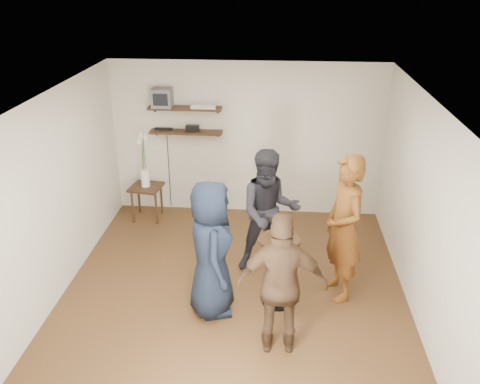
{
  "coord_description": "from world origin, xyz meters",
  "views": [
    {
      "loc": [
        0.52,
        -5.56,
        3.97
      ],
      "look_at": [
        0.05,
        0.4,
        1.29
      ],
      "focal_mm": 38.0,
      "sensor_mm": 36.0,
      "label": 1
    }
  ],
  "objects_px": {
    "person_dark": "(269,212)",
    "drinks_table": "(279,262)",
    "radio": "(192,128)",
    "dvd_deck": "(204,106)",
    "person_navy": "(211,249)",
    "crt_monitor": "(162,98)",
    "side_table": "(146,191)",
    "person_plaid": "(344,229)",
    "person_brown": "(282,285)"
  },
  "relations": [
    {
      "from": "dvd_deck",
      "to": "drinks_table",
      "type": "distance_m",
      "value": 3.12
    },
    {
      "from": "dvd_deck",
      "to": "person_navy",
      "type": "height_order",
      "value": "dvd_deck"
    },
    {
      "from": "person_dark",
      "to": "side_table",
      "type": "bearing_deg",
      "value": 136.46
    },
    {
      "from": "person_dark",
      "to": "person_brown",
      "type": "xyz_separation_m",
      "value": [
        0.18,
        -1.66,
        -0.04
      ]
    },
    {
      "from": "person_navy",
      "to": "side_table",
      "type": "bearing_deg",
      "value": 16.13
    },
    {
      "from": "drinks_table",
      "to": "person_brown",
      "type": "relative_size",
      "value": 0.55
    },
    {
      "from": "crt_monitor",
      "to": "side_table",
      "type": "relative_size",
      "value": 0.54
    },
    {
      "from": "side_table",
      "to": "radio",
      "type": "bearing_deg",
      "value": 22.57
    },
    {
      "from": "crt_monitor",
      "to": "person_brown",
      "type": "relative_size",
      "value": 0.19
    },
    {
      "from": "person_navy",
      "to": "dvd_deck",
      "type": "bearing_deg",
      "value": -4.96
    },
    {
      "from": "radio",
      "to": "person_dark",
      "type": "relative_size",
      "value": 0.12
    },
    {
      "from": "person_dark",
      "to": "drinks_table",
      "type": "bearing_deg",
      "value": -90.0
    },
    {
      "from": "drinks_table",
      "to": "person_dark",
      "type": "bearing_deg",
      "value": 99.9
    },
    {
      "from": "dvd_deck",
      "to": "side_table",
      "type": "relative_size",
      "value": 0.67
    },
    {
      "from": "radio",
      "to": "person_plaid",
      "type": "xyz_separation_m",
      "value": [
        2.26,
        -2.27,
        -0.55
      ]
    },
    {
      "from": "radio",
      "to": "drinks_table",
      "type": "relative_size",
      "value": 0.23
    },
    {
      "from": "crt_monitor",
      "to": "dvd_deck",
      "type": "xyz_separation_m",
      "value": [
        0.67,
        0.0,
        -0.12
      ]
    },
    {
      "from": "side_table",
      "to": "person_dark",
      "type": "distance_m",
      "value": 2.54
    },
    {
      "from": "dvd_deck",
      "to": "person_dark",
      "type": "relative_size",
      "value": 0.23
    },
    {
      "from": "person_dark",
      "to": "person_plaid",
      "type": "bearing_deg",
      "value": -40.6
    },
    {
      "from": "side_table",
      "to": "person_brown",
      "type": "height_order",
      "value": "person_brown"
    },
    {
      "from": "crt_monitor",
      "to": "person_plaid",
      "type": "xyz_separation_m",
      "value": [
        2.73,
        -2.27,
        -1.05
      ]
    },
    {
      "from": "person_plaid",
      "to": "person_brown",
      "type": "relative_size",
      "value": 1.14
    },
    {
      "from": "side_table",
      "to": "person_navy",
      "type": "relative_size",
      "value": 0.34
    },
    {
      "from": "drinks_table",
      "to": "person_plaid",
      "type": "relative_size",
      "value": 0.49
    },
    {
      "from": "radio",
      "to": "side_table",
      "type": "relative_size",
      "value": 0.37
    },
    {
      "from": "crt_monitor",
      "to": "dvd_deck",
      "type": "height_order",
      "value": "crt_monitor"
    },
    {
      "from": "radio",
      "to": "drinks_table",
      "type": "distance_m",
      "value": 3.07
    },
    {
      "from": "dvd_deck",
      "to": "person_brown",
      "type": "height_order",
      "value": "dvd_deck"
    },
    {
      "from": "drinks_table",
      "to": "person_navy",
      "type": "distance_m",
      "value": 0.88
    },
    {
      "from": "person_dark",
      "to": "person_navy",
      "type": "height_order",
      "value": "person_dark"
    },
    {
      "from": "person_dark",
      "to": "radio",
      "type": "bearing_deg",
      "value": 117.8
    },
    {
      "from": "person_brown",
      "to": "person_dark",
      "type": "bearing_deg",
      "value": -86.23
    },
    {
      "from": "dvd_deck",
      "to": "person_brown",
      "type": "bearing_deg",
      "value": -68.99
    },
    {
      "from": "crt_monitor",
      "to": "side_table",
      "type": "height_order",
      "value": "crt_monitor"
    },
    {
      "from": "radio",
      "to": "side_table",
      "type": "height_order",
      "value": "radio"
    },
    {
      "from": "dvd_deck",
      "to": "drinks_table",
      "type": "relative_size",
      "value": 0.43
    },
    {
      "from": "dvd_deck",
      "to": "person_brown",
      "type": "xyz_separation_m",
      "value": [
        1.3,
        -3.38,
        -1.05
      ]
    },
    {
      "from": "radio",
      "to": "person_plaid",
      "type": "bearing_deg",
      "value": -45.09
    },
    {
      "from": "person_plaid",
      "to": "person_brown",
      "type": "xyz_separation_m",
      "value": [
        -0.76,
        -1.11,
        -0.12
      ]
    },
    {
      "from": "crt_monitor",
      "to": "radio",
      "type": "bearing_deg",
      "value": 0.0
    },
    {
      "from": "drinks_table",
      "to": "person_brown",
      "type": "distance_m",
      "value": 0.87
    },
    {
      "from": "person_plaid",
      "to": "person_navy",
      "type": "xyz_separation_m",
      "value": [
        -1.61,
        -0.48,
        -0.09
      ]
    },
    {
      "from": "drinks_table",
      "to": "side_table",
      "type": "bearing_deg",
      "value": 135.22
    },
    {
      "from": "radio",
      "to": "person_dark",
      "type": "height_order",
      "value": "person_dark"
    },
    {
      "from": "person_plaid",
      "to": "dvd_deck",
      "type": "bearing_deg",
      "value": -156.51
    },
    {
      "from": "radio",
      "to": "side_table",
      "type": "xyz_separation_m",
      "value": [
        -0.77,
        -0.32,
        -1.02
      ]
    },
    {
      "from": "dvd_deck",
      "to": "person_plaid",
      "type": "relative_size",
      "value": 0.21
    },
    {
      "from": "crt_monitor",
      "to": "radio",
      "type": "height_order",
      "value": "crt_monitor"
    },
    {
      "from": "side_table",
      "to": "drinks_table",
      "type": "relative_size",
      "value": 0.63
    }
  ]
}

